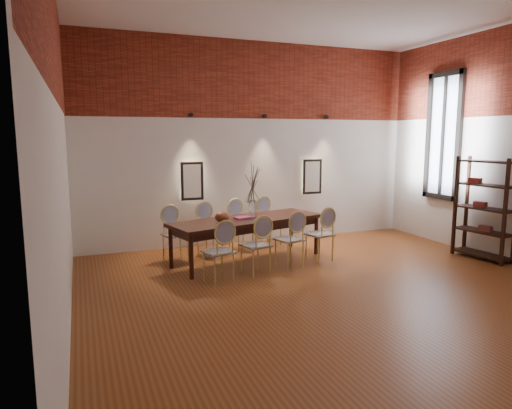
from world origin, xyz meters
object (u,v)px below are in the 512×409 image
object	(u,v)px
chair_near_b	(256,245)
chair_near_d	(320,234)
chair_far_d	(269,222)
shelving_rack	(485,209)
chair_near_c	(289,239)
chair_near_a	(218,251)
chair_far_c	(241,225)
bowl	(222,217)
book	(242,218)
chair_far_b	(210,230)
dining_table	(248,240)
chair_far_a	(176,234)
vase	(253,209)

from	to	relation	value
chair_near_b	chair_near_d	distance (m)	1.36
chair_far_d	shelving_rack	distance (m)	3.91
chair_near_c	shelving_rack	bearing A→B (deg)	-26.92
chair_near_a	chair_near_d	world-z (taller)	same
chair_far_c	bowl	bearing A→B (deg)	40.94
chair_near_d	bowl	distance (m)	1.74
chair_near_a	chair_near_d	size ratio (longest dim) A/B	1.00
chair_near_d	book	distance (m)	1.37
chair_near_b	chair_far_d	size ratio (longest dim) A/B	1.00
chair_far_b	shelving_rack	distance (m)	4.88
chair_far_b	bowl	distance (m)	0.88
dining_table	chair_far_b	bearing A→B (deg)	115.40
book	dining_table	bearing A→B (deg)	-3.49
chair_near_c	chair_far_a	bearing A→B (deg)	133.52
dining_table	chair_near_d	bearing A→B (deg)	-35.07
chair_near_d	chair_far_a	distance (m)	2.50
dining_table	book	size ratio (longest dim) A/B	10.50
book	bowl	bearing A→B (deg)	-155.79
chair_far_b	vase	world-z (taller)	vase
chair_near_c	chair_far_c	world-z (taller)	same
dining_table	bowl	size ratio (longest dim) A/B	11.37
chair_near_a	book	distance (m)	1.23
chair_near_c	chair_far_c	distance (m)	1.44
chair_near_d	chair_far_b	xyz separation A→B (m)	(-1.68, 1.05, 0.00)
bowl	book	world-z (taller)	bowl
chair_near_d	chair_far_d	distance (m)	1.44
chair_far_a	chair_far_c	bearing A→B (deg)	-180.00
chair_near_b	chair_far_c	xyz separation A→B (m)	(0.31, 1.56, 0.00)
chair_near_a	bowl	size ratio (longest dim) A/B	3.92
bowl	book	size ratio (longest dim) A/B	0.92
chair_near_a	bowl	world-z (taller)	chair_near_a
chair_near_a	chair_near_d	distance (m)	2.05
chair_far_a	chair_far_d	world-z (taller)	same
chair_far_d	bowl	world-z (taller)	chair_far_d
chair_near_a	chair_far_d	size ratio (longest dim) A/B	1.00
chair_near_c	book	distance (m)	0.91
chair_far_c	vase	xyz separation A→B (m)	(-0.05, -0.75, 0.43)
chair_near_a	chair_far_b	distance (m)	1.59
chair_near_c	shelving_rack	xyz separation A→B (m)	(3.42, -0.76, 0.43)
chair_near_b	vase	xyz separation A→B (m)	(0.26, 0.81, 0.43)
chair_near_a	book	xyz separation A→B (m)	(0.72, 0.96, 0.30)
chair_near_a	vase	world-z (taller)	vase
dining_table	chair_far_d	size ratio (longest dim) A/B	2.90
chair_far_a	chair_far_b	bearing A→B (deg)	180.00
chair_near_a	chair_far_a	xyz separation A→B (m)	(-0.36, 1.39, 0.00)
chair_far_c	bowl	distance (m)	1.23
bowl	shelving_rack	size ratio (longest dim) A/B	0.13
vase	shelving_rack	distance (m)	4.07
dining_table	chair_near_a	xyz separation A→B (m)	(-0.81, -0.95, 0.09)
chair_near_a	shelving_rack	world-z (taller)	shelving_rack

